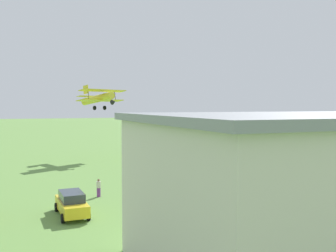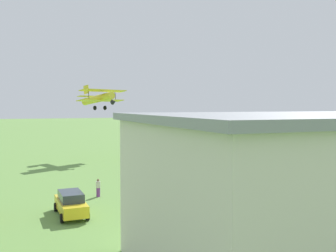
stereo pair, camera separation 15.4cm
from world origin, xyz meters
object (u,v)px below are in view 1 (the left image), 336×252
at_px(biplane, 99,98).
at_px(person_watching_takeoff, 151,192).
at_px(person_at_fence_line, 99,188).
at_px(person_walking_on_apron, 172,183).
at_px(car_yellow, 72,203).

bearing_deg(biplane, person_watching_takeoff, 87.67).
relative_size(biplane, person_at_fence_line, 5.12).
distance_m(person_at_fence_line, person_walking_on_apron, 6.49).
xyz_separation_m(biplane, car_yellow, (7.65, 29.26, -8.10)).
xyz_separation_m(car_yellow, person_at_fence_line, (-2.89, -5.09, -0.12)).
xyz_separation_m(person_at_fence_line, person_watching_takeoff, (-3.65, 3.16, 0.04)).
bearing_deg(person_at_fence_line, biplane, -101.14).
relative_size(car_yellow, person_at_fence_line, 3.04).
distance_m(car_yellow, person_walking_on_apron, 10.24).
distance_m(person_at_fence_line, person_watching_takeoff, 4.83).
height_order(biplane, car_yellow, biplane).
relative_size(person_walking_on_apron, person_watching_takeoff, 1.10).
relative_size(biplane, car_yellow, 1.68).
height_order(biplane, person_walking_on_apron, biplane).
relative_size(person_at_fence_line, person_walking_on_apron, 0.87).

